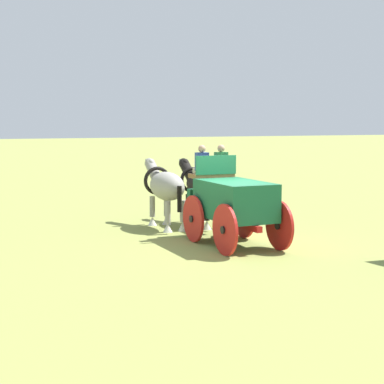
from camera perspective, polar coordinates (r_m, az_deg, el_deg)
ground_plane at (r=17.64m, az=3.86°, el=-4.86°), size 220.00×220.00×0.00m
show_wagon at (r=17.58m, az=3.65°, el=-0.81°), size 5.54×1.81×2.75m
draft_horse_near at (r=20.42m, az=-2.41°, el=0.43°), size 3.05×0.94×2.18m
draft_horse_off at (r=20.94m, az=0.89°, el=0.50°), size 3.19×0.89×2.14m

